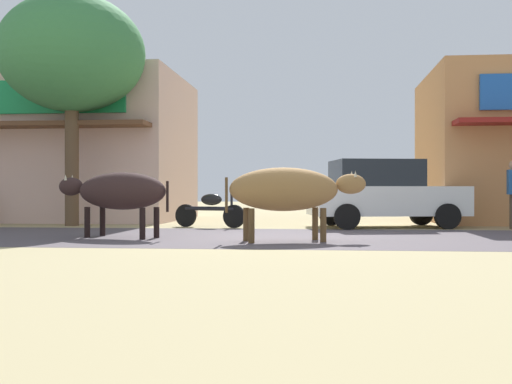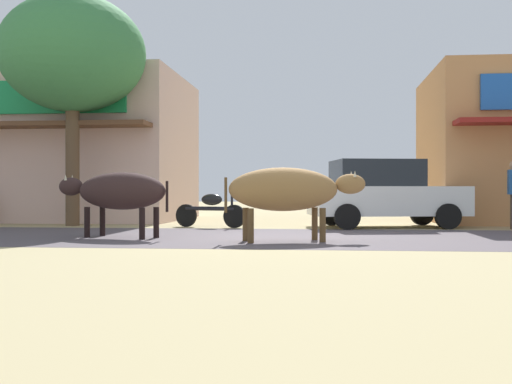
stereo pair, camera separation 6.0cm
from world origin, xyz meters
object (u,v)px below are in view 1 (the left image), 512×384
Objects in this scene: parked_motorcycle at (211,209)px; cow_far_dark at (288,190)px; parked_hatchback_car at (383,193)px; roadside_tree at (72,54)px; cow_near_brown at (119,192)px.

cow_far_dark is (2.10, -4.17, 0.45)m from parked_motorcycle.
parked_hatchback_car reaches higher than parked_motorcycle.
roadside_tree reaches higher than parked_motorcycle.
parked_hatchback_car is at bearing 6.66° from parked_motorcycle.
cow_near_brown is 3.31m from cow_far_dark.
parked_hatchback_car is 6.70m from cow_near_brown.
cow_near_brown is at bearing -142.83° from parked_hatchback_car.
roadside_tree is 8.60m from parked_hatchback_car.
parked_hatchback_car reaches higher than cow_near_brown.
cow_near_brown is at bearing -108.01° from parked_motorcycle.
parked_motorcycle is (-4.18, -0.49, -0.38)m from parked_hatchback_car.
cow_far_dark is at bearing -38.32° from roadside_tree.
roadside_tree is at bearing 122.33° from cow_near_brown.
cow_near_brown reaches higher than parked_motorcycle.
parked_hatchback_car is 2.16× the size of parked_motorcycle.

